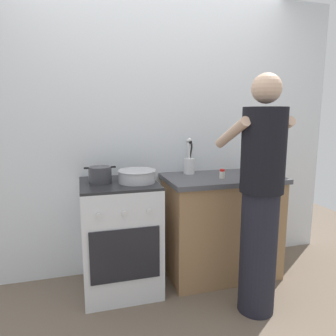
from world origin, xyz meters
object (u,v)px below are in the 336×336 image
at_px(mixing_bowl, 137,176).
at_px(person, 261,197).
at_px(utensil_crock, 189,163).
at_px(oil_bottle, 248,162).
at_px(pot, 100,175).
at_px(spice_bottle, 222,174).
at_px(stove_range, 120,236).

distance_m(mixing_bowl, person, 0.95).
relative_size(utensil_crock, oil_bottle, 1.26).
xyz_separation_m(pot, utensil_crock, (0.80, 0.18, 0.03)).
bearing_deg(mixing_bowl, oil_bottle, 2.90).
relative_size(mixing_bowl, spice_bottle, 3.87).
height_order(pot, person, person).
relative_size(stove_range, oil_bottle, 3.49).
relative_size(mixing_bowl, oil_bottle, 1.19).
relative_size(spice_bottle, oil_bottle, 0.31).
bearing_deg(oil_bottle, mixing_bowl, -177.10).
distance_m(stove_range, spice_bottle, 0.99).
xyz_separation_m(spice_bottle, person, (0.06, -0.49, -0.08)).
bearing_deg(pot, stove_range, -3.88).
xyz_separation_m(spice_bottle, oil_bottle, (0.30, 0.10, 0.07)).
xyz_separation_m(stove_range, pot, (-0.14, 0.01, 0.52)).
bearing_deg(person, mixing_bowl, 145.51).
bearing_deg(pot, person, -29.05).
bearing_deg(stove_range, person, -32.21).
relative_size(spice_bottle, person, 0.05).
xyz_separation_m(stove_range, spice_bottle, (0.85, -0.09, 0.49)).
xyz_separation_m(mixing_bowl, person, (0.78, -0.53, -0.09)).
distance_m(spice_bottle, person, 0.50).
height_order(spice_bottle, person, person).
bearing_deg(stove_range, utensil_crock, 15.67).
bearing_deg(utensil_crock, spice_bottle, -55.22).
bearing_deg(stove_range, oil_bottle, 0.37).
xyz_separation_m(pot, spice_bottle, (0.99, -0.10, -0.03)).
height_order(stove_range, oil_bottle, oil_bottle).
relative_size(stove_range, spice_bottle, 11.36).
height_order(utensil_crock, person, person).
relative_size(pot, spice_bottle, 3.07).
height_order(pot, oil_bottle, oil_bottle).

